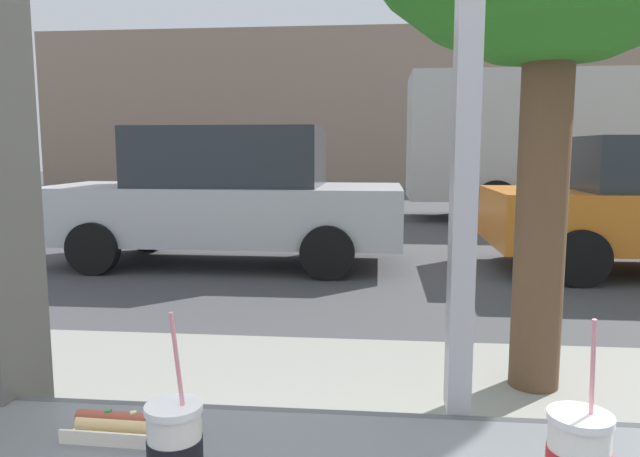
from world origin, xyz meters
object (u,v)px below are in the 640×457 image
soda_cup_right (175,449)px  parked_car_silver (227,196)px  box_truck (572,141)px  hotdog_tray_far (132,426)px

soda_cup_right → parked_car_silver: (-1.67, 6.75, -0.13)m
soda_cup_right → box_truck: size_ratio=0.04×
hotdog_tray_far → box_truck: (4.58, 12.25, 0.72)m
soda_cup_right → box_truck: box_truck is taller
hotdog_tray_far → box_truck: bearing=69.5°
soda_cup_right → hotdog_tray_far: (-0.15, 0.19, -0.06)m
soda_cup_right → hotdog_tray_far: size_ratio=1.21×
parked_car_silver → soda_cup_right: bearing=-76.1°
soda_cup_right → hotdog_tray_far: soda_cup_right is taller
hotdog_tray_far → parked_car_silver: bearing=103.0°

